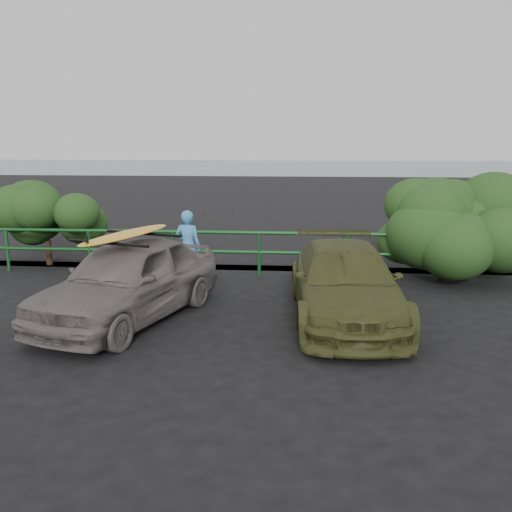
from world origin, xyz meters
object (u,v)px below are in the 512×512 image
(guardrail, at_px, (216,253))
(man, at_px, (188,247))
(surfboard, at_px, (126,234))
(olive_vehicle, at_px, (345,283))
(sedan, at_px, (128,280))

(guardrail, xyz_separation_m, man, (-0.50, -0.73, 0.28))
(surfboard, bearing_deg, olive_vehicle, 23.48)
(guardrail, distance_m, surfboard, 3.69)
(olive_vehicle, relative_size, surfboard, 1.80)
(man, bearing_deg, guardrail, -113.05)
(guardrail, xyz_separation_m, surfboard, (-1.00, -3.42, 0.99))
(guardrail, relative_size, sedan, 3.36)
(surfboard, bearing_deg, guardrail, 91.44)
(sedan, height_order, olive_vehicle, sedan)
(guardrail, distance_m, olive_vehicle, 4.09)
(man, xyz_separation_m, surfboard, (-0.50, -2.68, 0.71))
(sedan, distance_m, surfboard, 0.80)
(olive_vehicle, bearing_deg, guardrail, 129.00)
(guardrail, relative_size, olive_vehicle, 3.18)
(guardrail, bearing_deg, man, -124.36)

